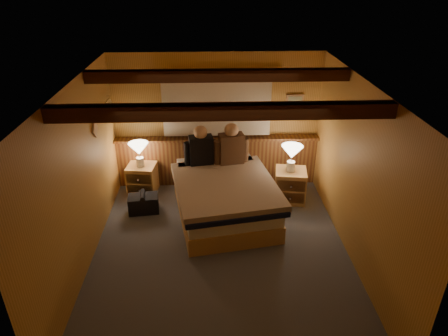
{
  "coord_description": "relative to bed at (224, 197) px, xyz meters",
  "views": [
    {
      "loc": [
        -0.14,
        -4.52,
        3.66
      ],
      "look_at": [
        0.06,
        0.4,
        1.15
      ],
      "focal_mm": 32.0,
      "sensor_mm": 36.0,
      "label": 1
    }
  ],
  "objects": [
    {
      "name": "floor",
      "position": [
        -0.08,
        -0.94,
        -0.34
      ],
      "size": [
        4.2,
        4.2,
        0.0
      ],
      "primitive_type": "plane",
      "color": "#484B55",
      "rests_on": "ground"
    },
    {
      "name": "ceiling",
      "position": [
        -0.08,
        -0.94,
        2.06
      ],
      "size": [
        4.2,
        4.2,
        0.0
      ],
      "primitive_type": "plane",
      "rotation": [
        3.14,
        0.0,
        0.0
      ],
      "color": "#E09454",
      "rests_on": "wall_back"
    },
    {
      "name": "wall_back",
      "position": [
        -0.08,
        1.16,
        0.86
      ],
      "size": [
        3.6,
        0.0,
        3.6
      ],
      "primitive_type": "plane",
      "rotation": [
        1.57,
        0.0,
        0.0
      ],
      "color": "#C99448",
      "rests_on": "floor"
    },
    {
      "name": "wall_left",
      "position": [
        -1.88,
        -0.94,
        0.86
      ],
      "size": [
        0.0,
        4.2,
        4.2
      ],
      "primitive_type": "plane",
      "rotation": [
        1.57,
        0.0,
        1.57
      ],
      "color": "#C99448",
      "rests_on": "floor"
    },
    {
      "name": "wall_right",
      "position": [
        1.72,
        -0.94,
        0.86
      ],
      "size": [
        0.0,
        4.2,
        4.2
      ],
      "primitive_type": "plane",
      "rotation": [
        1.57,
        0.0,
        -1.57
      ],
      "color": "#C99448",
      "rests_on": "floor"
    },
    {
      "name": "wall_front",
      "position": [
        -0.08,
        -3.04,
        0.86
      ],
      "size": [
        3.6,
        0.0,
        3.6
      ],
      "primitive_type": "plane",
      "rotation": [
        -1.57,
        0.0,
        0.0
      ],
      "color": "#C99448",
      "rests_on": "floor"
    },
    {
      "name": "wainscot",
      "position": [
        -0.08,
        1.1,
        0.14
      ],
      "size": [
        3.6,
        0.23,
        0.94
      ],
      "color": "brown",
      "rests_on": "wall_back"
    },
    {
      "name": "curtain_window",
      "position": [
        -0.08,
        1.09,
        1.18
      ],
      "size": [
        2.18,
        0.09,
        1.11
      ],
      "color": "#412010",
      "rests_on": "wall_back"
    },
    {
      "name": "ceiling_beams",
      "position": [
        -0.08,
        -0.79,
        1.97
      ],
      "size": [
        3.6,
        1.65,
        0.16
      ],
      "color": "#412010",
      "rests_on": "ceiling"
    },
    {
      "name": "coat_rail",
      "position": [
        -1.8,
        0.64,
        1.32
      ],
      "size": [
        0.05,
        0.55,
        0.24
      ],
      "color": "silver",
      "rests_on": "wall_left"
    },
    {
      "name": "framed_print",
      "position": [
        1.27,
        1.14,
        1.21
      ],
      "size": [
        0.3,
        0.04,
        0.25
      ],
      "color": "tan",
      "rests_on": "wall_back"
    },
    {
      "name": "bed",
      "position": [
        0.0,
        0.0,
        0.0
      ],
      "size": [
        1.79,
        2.16,
        0.66
      ],
      "rotation": [
        0.0,
        0.0,
        0.17
      ],
      "color": "tan",
      "rests_on": "floor"
    },
    {
      "name": "nightstand_left",
      "position": [
        -1.42,
        0.82,
        -0.08
      ],
      "size": [
        0.53,
        0.49,
        0.53
      ],
      "rotation": [
        0.0,
        0.0,
        -0.13
      ],
      "color": "tan",
      "rests_on": "floor"
    },
    {
      "name": "nightstand_right",
      "position": [
        1.15,
        0.45,
        -0.06
      ],
      "size": [
        0.58,
        0.54,
        0.56
      ],
      "rotation": [
        0.0,
        0.0,
        -0.16
      ],
      "color": "tan",
      "rests_on": "floor"
    },
    {
      "name": "lamp_left",
      "position": [
        -1.42,
        0.79,
        0.5
      ],
      "size": [
        0.34,
        0.34,
        0.44
      ],
      "color": "white",
      "rests_on": "nightstand_left"
    },
    {
      "name": "lamp_right",
      "position": [
        1.13,
        0.44,
        0.55
      ],
      "size": [
        0.35,
        0.35,
        0.46
      ],
      "color": "white",
      "rests_on": "nightstand_right"
    },
    {
      "name": "person_left",
      "position": [
        -0.36,
        0.62,
        0.59
      ],
      "size": [
        0.57,
        0.28,
        0.7
      ],
      "rotation": [
        0.0,
        0.0,
        0.16
      ],
      "color": "black",
      "rests_on": "bed"
    },
    {
      "name": "person_right",
      "position": [
        0.14,
        0.63,
        0.6
      ],
      "size": [
        0.59,
        0.31,
        0.72
      ],
      "rotation": [
        0.0,
        0.0,
        0.19
      ],
      "color": "#513420",
      "rests_on": "bed"
    },
    {
      "name": "duffel_bag",
      "position": [
        -1.32,
        0.18,
        -0.19
      ],
      "size": [
        0.52,
        0.35,
        0.35
      ],
      "rotation": [
        0.0,
        0.0,
        0.12
      ],
      "color": "black",
      "rests_on": "floor"
    }
  ]
}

